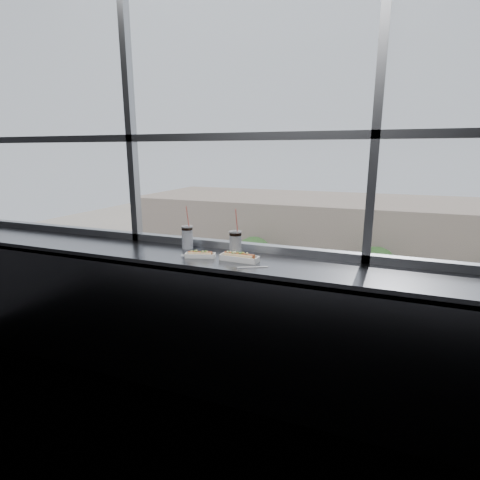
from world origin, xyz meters
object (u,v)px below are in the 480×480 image
(hotdog_tray_left, at_px, (200,255))
(loose_straw, at_px, (252,267))
(tree_left, at_px, (254,256))
(car_far_b, at_px, (374,319))
(pedestrian_b, at_px, (364,296))
(soda_cup_right, at_px, (235,242))
(car_far_a, at_px, (212,294))
(pedestrian_c, at_px, (434,306))
(hotdog_tray_right, at_px, (239,257))
(pedestrian_a, at_px, (286,292))
(car_near_a, at_px, (135,333))
(car_near_b, at_px, (253,356))
(tree_center, at_px, (376,268))
(soda_cup_left, at_px, (187,236))
(wrapper, at_px, (185,255))

(hotdog_tray_left, xyz_separation_m, loose_straw, (0.46, -0.10, -0.02))
(loose_straw, relative_size, tree_left, 0.04)
(car_far_b, bearing_deg, pedestrian_b, 10.71)
(soda_cup_right, xyz_separation_m, tree_left, (-9.66, 28.19, -8.51))
(soda_cup_right, xyz_separation_m, pedestrian_b, (0.08, 28.27, -11.02))
(loose_straw, xyz_separation_m, car_far_a, (-12.18, 24.43, -10.98))
(loose_straw, distance_m, car_far_b, 26.80)
(pedestrian_c, bearing_deg, hotdog_tray_left, 169.08)
(hotdog_tray_left, xyz_separation_m, hotdog_tray_right, (0.31, 0.02, 0.01))
(loose_straw, bearing_deg, car_far_a, 90.78)
(car_far_a, relative_size, pedestrian_a, 3.30)
(soda_cup_right, relative_size, car_far_b, 0.06)
(car_near_a, xyz_separation_m, car_near_b, (8.39, 0.00, 0.10))
(loose_straw, distance_m, tree_center, 29.65)
(tree_center, bearing_deg, soda_cup_left, -92.48)
(soda_cup_right, height_order, pedestrian_c, soda_cup_right)
(soda_cup_left, height_order, soda_cup_right, soda_cup_right)
(hotdog_tray_right, bearing_deg, pedestrian_b, 93.25)
(car_near_a, bearing_deg, hotdog_tray_right, -136.59)
(pedestrian_b, bearing_deg, soda_cup_left, 178.90)
(hotdog_tray_left, height_order, car_far_a, hotdog_tray_left)
(hotdog_tray_left, xyz_separation_m, soda_cup_left, (-0.23, 0.21, 0.08))
(pedestrian_b, bearing_deg, pedestrian_c, -90.69)
(car_far_a, bearing_deg, pedestrian_c, -78.71)
(car_far_b, height_order, tree_center, tree_center)
(loose_straw, xyz_separation_m, wrapper, (-0.58, 0.08, 0.01))
(soda_cup_left, xyz_separation_m, pedestrian_c, (5.70, 28.14, -11.06))
(soda_cup_left, bearing_deg, pedestrian_c, 78.56)
(hotdog_tray_left, distance_m, tree_left, 31.03)
(soda_cup_left, relative_size, soda_cup_right, 0.97)
(pedestrian_a, bearing_deg, soda_cup_left, -77.88)
(tree_center, bearing_deg, tree_left, 180.00)
(pedestrian_a, distance_m, pedestrian_b, 6.47)
(soda_cup_left, bearing_deg, hotdog_tray_right, -19.39)
(pedestrian_a, bearing_deg, car_far_a, -150.53)
(wrapper, bearing_deg, car_far_a, 115.47)
(soda_cup_right, height_order, car_far_a, soda_cup_right)
(car_near_a, bearing_deg, soda_cup_left, -137.37)
(tree_left, bearing_deg, soda_cup_left, -71.89)
(pedestrian_a, bearing_deg, car_near_a, -124.02)
(car_near_b, distance_m, pedestrian_b, 13.30)
(pedestrian_c, distance_m, pedestrian_b, 5.15)
(hotdog_tray_right, xyz_separation_m, wrapper, (-0.43, -0.04, -0.02))
(hotdog_tray_left, distance_m, hotdog_tray_right, 0.31)
(soda_cup_left, height_order, tree_center, soda_cup_left)
(car_near_a, bearing_deg, pedestrian_c, -54.95)
(car_near_b, relative_size, pedestrian_b, 2.75)
(car_near_b, distance_m, tree_left, 12.97)
(car_far_a, xyz_separation_m, pedestrian_c, (17.19, 4.02, 0.03))
(hotdog_tray_left, bearing_deg, tree_left, 92.28)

